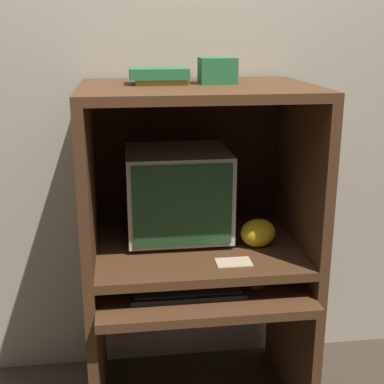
{
  "coord_description": "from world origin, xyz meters",
  "views": [
    {
      "loc": [
        -0.3,
        -1.75,
        1.65
      ],
      "look_at": [
        -0.02,
        0.34,
        1.01
      ],
      "focal_mm": 50.0,
      "sensor_mm": 36.0,
      "label": 1
    }
  ],
  "objects_px": {
    "mouse": "(256,286)",
    "storage_box": "(217,71)",
    "crt_monitor": "(178,193)",
    "snack_bag": "(258,233)",
    "keyboard": "(187,291)",
    "book_stack": "(159,75)"
  },
  "relations": [
    {
      "from": "mouse",
      "to": "storage_box",
      "type": "distance_m",
      "value": 0.87
    },
    {
      "from": "crt_monitor",
      "to": "mouse",
      "type": "relative_size",
      "value": 6.43
    },
    {
      "from": "mouse",
      "to": "snack_bag",
      "type": "distance_m",
      "value": 0.24
    },
    {
      "from": "snack_bag",
      "to": "storage_box",
      "type": "height_order",
      "value": "storage_box"
    },
    {
      "from": "crt_monitor",
      "to": "mouse",
      "type": "xyz_separation_m",
      "value": [
        0.28,
        -0.32,
        -0.3
      ]
    },
    {
      "from": "keyboard",
      "to": "mouse",
      "type": "xyz_separation_m",
      "value": [
        0.28,
        -0.01,
        0.0
      ]
    },
    {
      "from": "mouse",
      "to": "snack_bag",
      "type": "height_order",
      "value": "snack_bag"
    },
    {
      "from": "snack_bag",
      "to": "keyboard",
      "type": "bearing_deg",
      "value": -153.3
    },
    {
      "from": "book_stack",
      "to": "keyboard",
      "type": "bearing_deg",
      "value": -74.77
    },
    {
      "from": "book_stack",
      "to": "storage_box",
      "type": "bearing_deg",
      "value": -1.42
    },
    {
      "from": "storage_box",
      "to": "keyboard",
      "type": "bearing_deg",
      "value": -120.69
    },
    {
      "from": "mouse",
      "to": "snack_bag",
      "type": "xyz_separation_m",
      "value": [
        0.04,
        0.17,
        0.16
      ]
    },
    {
      "from": "keyboard",
      "to": "mouse",
      "type": "relative_size",
      "value": 6.56
    },
    {
      "from": "mouse",
      "to": "storage_box",
      "type": "bearing_deg",
      "value": 113.76
    },
    {
      "from": "crt_monitor",
      "to": "book_stack",
      "type": "relative_size",
      "value": 1.89
    },
    {
      "from": "keyboard",
      "to": "book_stack",
      "type": "bearing_deg",
      "value": 105.23
    },
    {
      "from": "keyboard",
      "to": "book_stack",
      "type": "relative_size",
      "value": 1.93
    },
    {
      "from": "mouse",
      "to": "snack_bag",
      "type": "relative_size",
      "value": 0.46
    },
    {
      "from": "crt_monitor",
      "to": "book_stack",
      "type": "distance_m",
      "value": 0.51
    },
    {
      "from": "snack_bag",
      "to": "mouse",
      "type": "bearing_deg",
      "value": -104.73
    },
    {
      "from": "storage_box",
      "to": "snack_bag",
      "type": "bearing_deg",
      "value": -32.54
    },
    {
      "from": "snack_bag",
      "to": "book_stack",
      "type": "distance_m",
      "value": 0.76
    }
  ]
}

